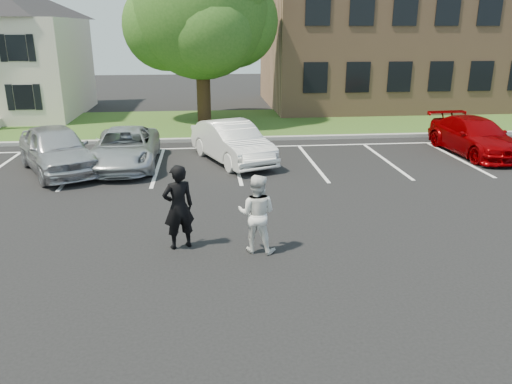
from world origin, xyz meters
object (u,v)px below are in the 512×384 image
Objects in this scene: car_silver_minivan at (125,148)px; car_red_compact at (475,136)px; office_building at (443,37)px; man_black_suit at (178,207)px; tree at (203,14)px; car_white_sedan at (232,142)px; car_silver_west at (56,149)px; man_white_shirt at (257,214)px.

car_silver_minivan is 1.00× the size of car_red_compact.
office_building is 11.63× the size of man_black_suit.
tree reaches higher than car_silver_minivan.
car_white_sedan is (1.60, 7.43, -0.23)m from man_black_suit.
car_silver_west is at bearing -168.15° from car_silver_minivan.
man_black_suit is 0.40× the size of car_red_compact.
man_white_shirt is at bearing -123.28° from office_building.
office_building is at bearing -147.28° from man_black_suit.
man_white_shirt is at bearing -77.43° from car_silver_west.
car_white_sedan is (0.90, -8.21, -4.61)m from tree.
office_building is at bearing 19.67° from tree.
car_white_sedan is (6.02, 0.74, -0.06)m from car_silver_west.
car_silver_minivan is at bearing 161.54° from car_white_sedan.
car_silver_west reaches higher than car_red_compact.
car_red_compact is at bearing -120.67° from man_white_shirt.
car_white_sedan is 9.47m from car_red_compact.
car_white_sedan is at bearing -70.53° from man_white_shirt.
man_white_shirt reaches higher than car_silver_minivan.
tree is 16.64m from man_white_shirt.
office_building is at bearing 22.14° from car_white_sedan.
tree reaches higher than man_white_shirt.
car_silver_minivan is (-2.21, 7.21, -0.30)m from man_black_suit.
car_red_compact is at bearing 0.58° from car_silver_minivan.
car_silver_minivan is (-3.91, 7.57, -0.22)m from man_white_shirt.
man_black_suit is at bearing -74.28° from car_silver_minivan.
car_red_compact is (9.38, 8.02, -0.18)m from man_white_shirt.
car_silver_west is at bearing 179.92° from car_red_compact.
man_black_suit reaches higher than man_white_shirt.
office_building is 4.69× the size of car_red_compact.
car_white_sedan is at bearing 1.93° from car_silver_minivan.
car_white_sedan is (3.82, 0.22, 0.07)m from car_silver_minivan.
tree is 1.84× the size of car_red_compact.
man_white_shirt is at bearing -86.45° from tree.
car_red_compact is (13.29, 0.45, 0.03)m from car_silver_minivan.
car_silver_west is 1.04× the size of car_white_sedan.
man_white_shirt is (1.70, -0.36, -0.08)m from man_black_suit.
tree reaches higher than car_red_compact.
tree reaches higher than man_black_suit.
man_black_suit is at bearing -148.97° from car_red_compact.
office_building is 19.88m from car_white_sedan.
man_black_suit is 1.10× the size of man_white_shirt.
man_black_suit is at bearing -92.57° from tree.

